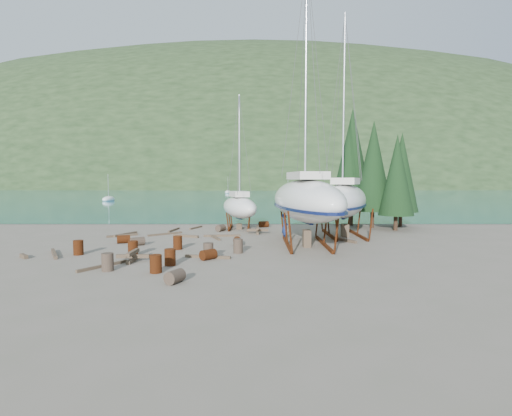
{
  "coord_description": "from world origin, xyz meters",
  "views": [
    {
      "loc": [
        1.61,
        -25.21,
        4.47
      ],
      "look_at": [
        1.6,
        3.0,
        2.5
      ],
      "focal_mm": 28.0,
      "sensor_mm": 36.0,
      "label": 1
    }
  ],
  "objects_px": {
    "large_sailboat_far": "(344,200)",
    "small_sailboat_shore": "(239,207)",
    "worker": "(285,227)",
    "large_sailboat_near": "(306,200)"
  },
  "relations": [
    {
      "from": "worker",
      "to": "small_sailboat_shore",
      "type": "bearing_deg",
      "value": 31.59
    },
    {
      "from": "large_sailboat_near",
      "to": "small_sailboat_shore",
      "type": "xyz_separation_m",
      "value": [
        -4.95,
        9.48,
        -1.1
      ]
    },
    {
      "from": "large_sailboat_near",
      "to": "worker",
      "type": "bearing_deg",
      "value": 105.68
    },
    {
      "from": "large_sailboat_near",
      "to": "worker",
      "type": "distance_m",
      "value": 3.65
    },
    {
      "from": "large_sailboat_far",
      "to": "small_sailboat_shore",
      "type": "height_order",
      "value": "large_sailboat_far"
    },
    {
      "from": "large_sailboat_far",
      "to": "worker",
      "type": "relative_size",
      "value": 8.97
    },
    {
      "from": "large_sailboat_near",
      "to": "small_sailboat_shore",
      "type": "height_order",
      "value": "large_sailboat_near"
    },
    {
      "from": "large_sailboat_near",
      "to": "worker",
      "type": "relative_size",
      "value": 9.88
    },
    {
      "from": "large_sailboat_far",
      "to": "worker",
      "type": "height_order",
      "value": "large_sailboat_far"
    },
    {
      "from": "large_sailboat_near",
      "to": "worker",
      "type": "height_order",
      "value": "large_sailboat_near"
    }
  ]
}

